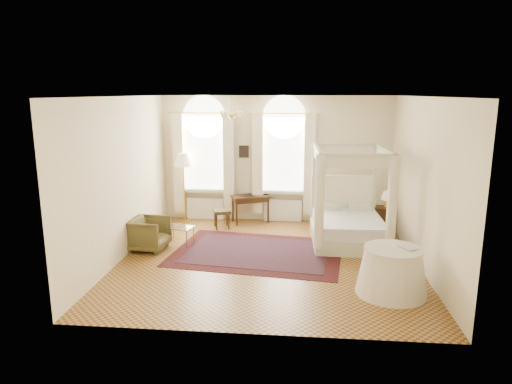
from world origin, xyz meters
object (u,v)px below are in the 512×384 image
canopy_bed (348,222)px  coffee_table (180,229)px  writing_desk (250,199)px  side_table (392,271)px  stool (222,213)px  floor_lamp (183,163)px  armchair (149,234)px  nightstand (383,219)px

canopy_bed → coffee_table: bearing=-173.4°
writing_desk → side_table: (2.86, -4.13, -0.23)m
stool → side_table: side_table is taller
stool → floor_lamp: bearing=153.4°
canopy_bed → armchair: canopy_bed is taller
coffee_table → stool: bearing=61.1°
armchair → coffee_table: armchair is taller
stool → armchair: 2.20m
writing_desk → side_table: 5.03m
writing_desk → stool: (-0.67, -0.58, -0.23)m
canopy_bed → writing_desk: canopy_bed is taller
side_table → armchair: bearing=159.8°
canopy_bed → armchair: size_ratio=2.76×
canopy_bed → coffee_table: (-3.80, -0.44, -0.13)m
nightstand → floor_lamp: size_ratio=0.34×
nightstand → armchair: bearing=-160.7°
canopy_bed → coffee_table: canopy_bed is taller
canopy_bed → stool: size_ratio=4.19×
writing_desk → side_table: side_table is taller
stool → side_table: 5.00m
writing_desk → nightstand: bearing=-8.1°
writing_desk → armchair: bearing=-130.1°
canopy_bed → side_table: 2.69m
side_table → coffee_table: bearing=152.6°
armchair → writing_desk: bearing=-33.7°
canopy_bed → floor_lamp: size_ratio=1.19×
armchair → canopy_bed: bearing=-72.4°
armchair → floor_lamp: floor_lamp is taller
coffee_table → floor_lamp: (-0.35, 1.88, 1.20)m
canopy_bed → writing_desk: (-2.39, 1.48, 0.13)m
nightstand → writing_desk: bearing=171.9°
canopy_bed → side_table: bearing=-79.9°
coffee_table → floor_lamp: 2.26m
stool → coffee_table: 1.53m
canopy_bed → stool: bearing=163.7°
nightstand → stool: bearing=-178.5°
stool → coffee_table: stool is taller
canopy_bed → writing_desk: size_ratio=1.99×
stool → writing_desk: bearing=41.0°
nightstand → armchair: armchair is taller
nightstand → side_table: side_table is taller
canopy_bed → floor_lamp: bearing=160.9°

